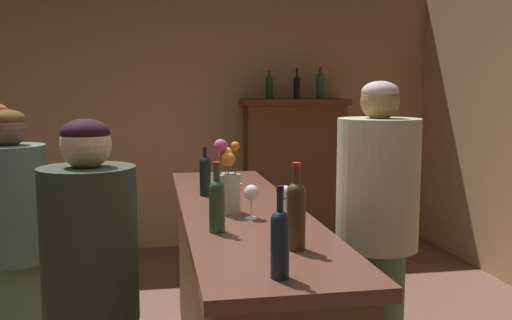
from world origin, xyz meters
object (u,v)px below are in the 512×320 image
Objects in this scene: wine_glass_front at (219,180)px; wine_glass_rear at (251,194)px; patron_redhead at (92,302)px; display_bottle_center at (320,84)px; cheese_plate at (231,184)px; bartender at (376,240)px; display_cabinet at (294,170)px; patron_in_navy at (1,211)px; display_bottle_midleft at (297,86)px; wine_bottle_chardonnay at (217,202)px; display_bottle_left at (269,86)px; wine_bottle_malbec at (296,212)px; patron_by_cabinet at (14,245)px; wine_bottle_syrah at (205,174)px; wine_glass_mid at (285,194)px; bar_counter at (241,302)px; flower_arrangement at (227,183)px; wine_bottle_riesling at (280,240)px.

wine_glass_rear is (0.10, -0.49, 0.01)m from wine_glass_front.
display_bottle_center is at bearing 5.43° from patron_redhead.
patron_redhead is (-0.73, -1.39, -0.20)m from cheese_plate.
bartender is at bearing -39.02° from patron_redhead.
patron_in_navy reaches higher than display_cabinet.
cheese_plate is at bearing -114.60° from display_bottle_midleft.
display_bottle_left is (0.91, 3.30, 0.51)m from wine_bottle_chardonnay.
wine_bottle_malbec is 2.38× the size of cheese_plate.
patron_by_cabinet is at bearing -129.26° from display_cabinet.
wine_bottle_syrah is 1.47m from patron_in_navy.
wine_glass_mid is 0.48× the size of display_bottle_center.
display_cabinet is 4.60× the size of wine_bottle_malbec.
display_bottle_left is at bearing -180.00° from display_bottle_center.
bar_counter is 7.68× the size of wine_bottle_malbec.
display_cabinet is 9.70× the size of wine_glass_front.
bar_counter is at bearing -104.51° from display_bottle_left.
patron_in_navy is (-1.61, 1.27, -0.29)m from wine_glass_mid.
flower_arrangement is at bearing -110.61° from display_bottle_midleft.
wine_bottle_syrah is 0.77× the size of flower_arrangement.
wine_bottle_riesling is 1.36m from wine_glass_front.
display_bottle_midleft reaches higher than wine_bottle_malbec.
display_cabinet is 3.15m from bartender.
display_cabinet is at bearing 0.00° from display_bottle_left.
bartender is at bearing -101.58° from display_bottle_center.
wine_bottle_syrah is at bearing 94.08° from wine_bottle_riesling.
wine_glass_mid is (0.22, 0.87, -0.02)m from wine_bottle_riesling.
patron_redhead is at bearing -35.26° from patron_in_navy.
patron_in_navy is at bearing 149.88° from wine_glass_front.
display_bottle_midleft reaches higher than wine_glass_rear.
display_bottle_midleft is at bearing 70.15° from wine_bottle_chardonnay.
wine_glass_rear is at bearing -103.11° from display_bottle_left.
wine_bottle_chardonnay is at bearing -109.85° from display_bottle_midleft.
patron_by_cabinet is 0.88m from patron_in_navy.
bartender reaches higher than patron_redhead.
wine_bottle_riesling is 0.18× the size of bartender.
wine_glass_front is 1.13× the size of cheese_plate.
wine_bottle_syrah is 1.06m from bartender.
bar_counter is 16.19× the size of wine_glass_front.
cheese_plate is 2.54m from display_bottle_center.
wine_glass_mid is 0.17m from wine_glass_rear.
wine_bottle_syrah is 0.18× the size of patron_by_cabinet.
cheese_plate is at bearing 87.30° from wine_bottle_riesling.
bartender is at bearing -41.38° from wine_bottle_syrah.
bar_counter is 0.68m from flower_arrangement.
bar_counter is at bearing -30.13° from bartender.
bar_counter is 1.78m from patron_in_navy.
cheese_plate is 2.42m from display_bottle_midleft.
wine_bottle_riesling is at bearing -25.75° from patron_in_navy.
wine_bottle_riesling is (0.11, -1.49, 0.00)m from wine_bottle_syrah.
flower_arrangement is 0.24× the size of patron_by_cabinet.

